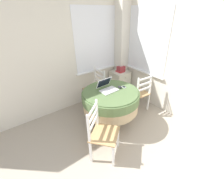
{
  "coord_description": "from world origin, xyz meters",
  "views": [
    {
      "loc": [
        -0.8,
        -0.01,
        2.11
      ],
      "look_at": [
        0.88,
        2.09,
        0.67
      ],
      "focal_mm": 24.0,
      "sensor_mm": 36.0,
      "label": 1
    }
  ],
  "objects": [
    {
      "name": "laptop",
      "position": [
        0.71,
        2.03,
        0.8
      ],
      "size": [
        0.33,
        0.32,
        0.21
      ],
      "color": "white",
      "rests_on": "round_dining_table"
    },
    {
      "name": "dining_chair_near_back_window",
      "position": [
        0.88,
        2.73,
        0.44
      ],
      "size": [
        0.41,
        0.44,
        0.91
      ],
      "color": "tan",
      "rests_on": "ground_plane"
    },
    {
      "name": "book_on_cabinet",
      "position": [
        1.69,
        2.77,
        0.67
      ],
      "size": [
        0.17,
        0.2,
        0.02
      ],
      "color": "#BC3338",
      "rests_on": "corner_cabinet"
    },
    {
      "name": "dining_chair_camera_near",
      "position": [
        0.14,
        1.42,
        0.44
      ],
      "size": [
        0.58,
        0.58,
        0.91
      ],
      "color": "tan",
      "rests_on": "ground_plane"
    },
    {
      "name": "round_dining_table",
      "position": [
        0.73,
        1.94,
        0.58
      ],
      "size": [
        1.1,
        1.1,
        0.75
      ],
      "color": "#4C3D2D",
      "rests_on": "ground_plane"
    },
    {
      "name": "cell_phone",
      "position": [
        1.03,
        1.91,
        0.75
      ],
      "size": [
        0.06,
        0.1,
        0.01
      ],
      "color": "#B2B7BC",
      "rests_on": "round_dining_table"
    },
    {
      "name": "corner_room_shell",
      "position": [
        1.14,
        1.92,
        1.28
      ],
      "size": [
        4.24,
        4.91,
        2.55
      ],
      "color": "silver",
      "rests_on": "ground_plane"
    },
    {
      "name": "dining_chair_near_right_window",
      "position": [
        1.51,
        1.9,
        0.44
      ],
      "size": [
        0.45,
        0.43,
        0.91
      ],
      "color": "tan",
      "rests_on": "ground_plane"
    },
    {
      "name": "storage_box",
      "position": [
        1.72,
        2.77,
        0.73
      ],
      "size": [
        0.19,
        0.15,
        0.14
      ],
      "color": "#9E3338",
      "rests_on": "corner_cabinet"
    },
    {
      "name": "computer_mouse",
      "position": [
        0.94,
        1.93,
        0.77
      ],
      "size": [
        0.06,
        0.1,
        0.05
      ],
      "color": "black",
      "rests_on": "round_dining_table"
    },
    {
      "name": "corner_cabinet",
      "position": [
        1.72,
        2.8,
        0.33
      ],
      "size": [
        0.47,
        0.44,
        0.66
      ],
      "color": "silver",
      "rests_on": "ground_plane"
    }
  ]
}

